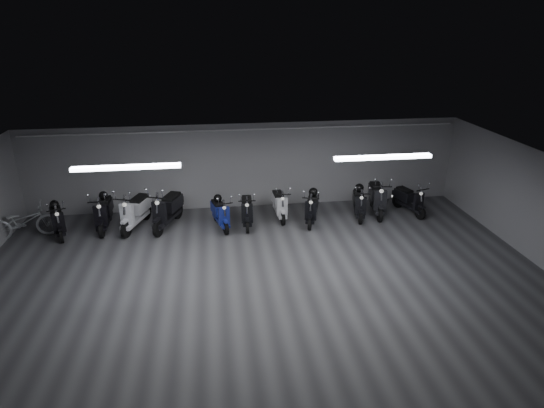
{
  "coord_description": "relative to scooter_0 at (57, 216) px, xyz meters",
  "views": [
    {
      "loc": [
        -1.05,
        -9.04,
        5.81
      ],
      "look_at": [
        0.5,
        2.5,
        1.05
      ],
      "focal_mm": 29.86,
      "sensor_mm": 36.0,
      "label": 1
    }
  ],
  "objects": [
    {
      "name": "scooter_10",
      "position": [
        10.7,
        0.19,
        -0.01
      ],
      "size": [
        1.0,
        1.71,
        1.21
      ],
      "primitive_type": null,
      "rotation": [
        0.0,
        0.0,
        0.3
      ],
      "color": "black",
      "rests_on": "floor"
    },
    {
      "name": "helmet_4",
      "position": [
        1.23,
        0.52,
        0.36
      ],
      "size": [
        0.26,
        0.26,
        0.26
      ],
      "primitive_type": "sphere",
      "color": "black",
      "rests_on": "scooter_1"
    },
    {
      "name": "scooter_3",
      "position": [
        3.1,
        0.14,
        0.12
      ],
      "size": [
        1.33,
        2.08,
        1.47
      ],
      "primitive_type": null,
      "rotation": [
        0.0,
        0.0,
        -0.37
      ],
      "color": "black",
      "rests_on": "floor"
    },
    {
      "name": "ceiling",
      "position": [
        5.59,
        -3.51,
        2.19
      ],
      "size": [
        14.0,
        10.0,
        0.01
      ],
      "primitive_type": "cube",
      "color": "gray",
      "rests_on": "ground"
    },
    {
      "name": "scooter_2",
      "position": [
        2.16,
        0.19,
        0.1
      ],
      "size": [
        1.23,
        2.02,
        1.43
      ],
      "primitive_type": null,
      "rotation": [
        0.0,
        0.0,
        -0.33
      ],
      "color": "white",
      "rests_on": "floor"
    },
    {
      "name": "bicycle",
      "position": [
        -0.91,
        -0.04,
        -0.0
      ],
      "size": [
        1.97,
        1.05,
        1.21
      ],
      "primitive_type": "imported",
      "rotation": [
        0.0,
        0.0,
        1.79
      ],
      "color": "silver",
      "rests_on": "floor"
    },
    {
      "name": "scooter_9",
      "position": [
        9.64,
        0.28,
        0.1
      ],
      "size": [
        0.95,
        2.0,
        1.43
      ],
      "primitive_type": null,
      "rotation": [
        0.0,
        0.0,
        -0.17
      ],
      "color": "black",
      "rests_on": "floor"
    },
    {
      "name": "scooter_5",
      "position": [
        5.46,
        -0.03,
        0.01
      ],
      "size": [
        0.65,
        1.69,
        1.24
      ],
      "primitive_type": null,
      "rotation": [
        0.0,
        0.0,
        -0.06
      ],
      "color": "black",
      "rests_on": "floor"
    },
    {
      "name": "fluor_strip_right",
      "position": [
        8.59,
        -2.51,
        2.13
      ],
      "size": [
        2.4,
        0.18,
        0.08
      ],
      "primitive_type": "cube",
      "color": "white",
      "rests_on": "ceiling"
    },
    {
      "name": "conduit",
      "position": [
        5.59,
        1.41,
        2.01
      ],
      "size": [
        13.6,
        0.05,
        0.05
      ],
      "primitive_type": "cylinder",
      "rotation": [
        0.0,
        1.57,
        0.0
      ],
      "color": "white",
      "rests_on": "back_wall"
    },
    {
      "name": "back_wall",
      "position": [
        5.59,
        1.49,
        0.79
      ],
      "size": [
        14.0,
        0.01,
        2.8
      ],
      "primitive_type": "cube",
      "color": "gray",
      "rests_on": "ground"
    },
    {
      "name": "scooter_1",
      "position": [
        1.24,
        0.27,
        0.07
      ],
      "size": [
        0.67,
        1.84,
        1.35
      ],
      "primitive_type": null,
      "rotation": [
        0.0,
        0.0,
        0.04
      ],
      "color": "black",
      "rests_on": "floor"
    },
    {
      "name": "scooter_7",
      "position": [
        7.45,
        -0.1,
        0.01
      ],
      "size": [
        1.04,
        1.76,
        1.24
      ],
      "primitive_type": null,
      "rotation": [
        0.0,
        0.0,
        -0.31
      ],
      "color": "black",
      "rests_on": "floor"
    },
    {
      "name": "helmet_0",
      "position": [
        4.6,
        0.12,
        0.25
      ],
      "size": [
        0.25,
        0.25,
        0.25
      ],
      "primitive_type": "sphere",
      "color": "black",
      "rests_on": "scooter_4"
    },
    {
      "name": "scooter_6",
      "position": [
        6.51,
        0.37,
        -0.01
      ],
      "size": [
        0.61,
        1.65,
        1.21
      ],
      "primitive_type": null,
      "rotation": [
        0.0,
        0.0,
        0.04
      ],
      "color": "silver",
      "rests_on": "floor"
    },
    {
      "name": "fluor_strip_left",
      "position": [
        2.59,
        -2.51,
        2.13
      ],
      "size": [
        2.4,
        0.18,
        0.08
      ],
      "primitive_type": "cube",
      "color": "white",
      "rests_on": "ceiling"
    },
    {
      "name": "floor",
      "position": [
        5.59,
        -3.51,
        -0.62
      ],
      "size": [
        14.0,
        10.0,
        0.01
      ],
      "primitive_type": "cube",
      "color": "#3D3D40",
      "rests_on": "ground"
    },
    {
      "name": "scooter_4",
      "position": [
        4.65,
        -0.1,
        -0.02
      ],
      "size": [
        0.91,
        1.67,
        1.18
      ],
      "primitive_type": null,
      "rotation": [
        0.0,
        0.0,
        0.25
      ],
      "color": "navy",
      "rests_on": "floor"
    },
    {
      "name": "scooter_0",
      "position": [
        0.0,
        0.0,
        0.0
      ],
      "size": [
        1.1,
        1.73,
        1.22
      ],
      "primitive_type": null,
      "rotation": [
        0.0,
        0.0,
        0.37
      ],
      "color": "black",
      "rests_on": "floor"
    },
    {
      "name": "helmet_1",
      "position": [
        -0.08,
        0.21,
        0.27
      ],
      "size": [
        0.25,
        0.25,
        0.25
      ],
      "primitive_type": "sphere",
      "color": "black",
      "rests_on": "scooter_0"
    },
    {
      "name": "scooter_8",
      "position": [
        9.0,
        0.1,
        -0.0
      ],
      "size": [
        0.87,
        1.71,
        1.22
      ],
      "primitive_type": null,
      "rotation": [
        0.0,
        0.0,
        -0.21
      ],
      "color": "black",
      "rests_on": "floor"
    },
    {
      "name": "helmet_2",
      "position": [
        7.52,
        0.12,
        0.3
      ],
      "size": [
        0.28,
        0.28,
        0.28
      ],
      "primitive_type": "sphere",
      "color": "black",
      "rests_on": "scooter_7"
    },
    {
      "name": "helmet_3",
      "position": [
        9.05,
        0.33,
        0.28
      ],
      "size": [
        0.28,
        0.28,
        0.28
      ],
      "primitive_type": "sphere",
      "color": "black",
      "rests_on": "scooter_8"
    }
  ]
}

